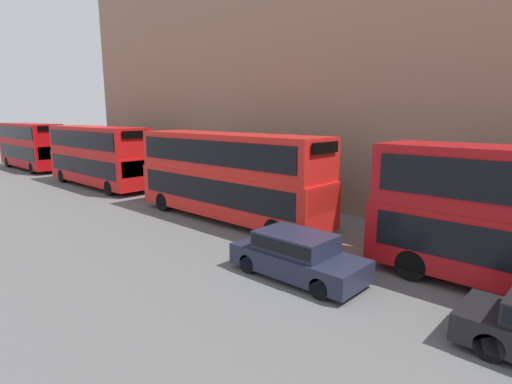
{
  "coord_description": "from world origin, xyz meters",
  "views": [
    {
      "loc": [
        -11.66,
        4.15,
        5.21
      ],
      "look_at": [
        0.48,
        15.42,
        1.96
      ],
      "focal_mm": 28.0,
      "sensor_mm": 36.0,
      "label": 1
    }
  ],
  "objects_px": {
    "bus_trailing": "(30,144)",
    "car_hatchback": "(297,254)",
    "bus_third_in_queue": "(97,154)",
    "bus_second_in_queue": "(228,173)"
  },
  "relations": [
    {
      "from": "bus_third_in_queue",
      "to": "car_hatchback",
      "type": "xyz_separation_m",
      "value": [
        -3.4,
        -20.55,
        -1.62
      ]
    },
    {
      "from": "bus_third_in_queue",
      "to": "bus_trailing",
      "type": "bearing_deg",
      "value": 90.0
    },
    {
      "from": "bus_trailing",
      "to": "bus_third_in_queue",
      "type": "bearing_deg",
      "value": -90.0
    },
    {
      "from": "bus_second_in_queue",
      "to": "bus_trailing",
      "type": "relative_size",
      "value": 1.12
    },
    {
      "from": "car_hatchback",
      "to": "bus_second_in_queue",
      "type": "bearing_deg",
      "value": 63.49
    },
    {
      "from": "bus_third_in_queue",
      "to": "car_hatchback",
      "type": "height_order",
      "value": "bus_third_in_queue"
    },
    {
      "from": "car_hatchback",
      "to": "bus_third_in_queue",
      "type": "bearing_deg",
      "value": 80.6
    },
    {
      "from": "bus_third_in_queue",
      "to": "bus_trailing",
      "type": "relative_size",
      "value": 1.06
    },
    {
      "from": "bus_trailing",
      "to": "car_hatchback",
      "type": "relative_size",
      "value": 2.26
    },
    {
      "from": "bus_trailing",
      "to": "car_hatchback",
      "type": "distance_m",
      "value": 34.36
    }
  ]
}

